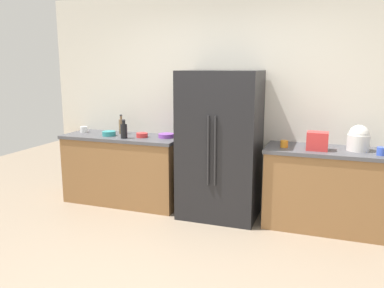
% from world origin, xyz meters
% --- Properties ---
extents(ground_plane, '(10.13, 10.13, 0.00)m').
position_xyz_m(ground_plane, '(0.00, 0.00, 0.00)').
color(ground_plane, gray).
extents(kitchen_back_panel, '(5.07, 0.10, 2.67)m').
position_xyz_m(kitchen_back_panel, '(0.00, 1.95, 1.34)').
color(kitchen_back_panel, silver).
rests_on(kitchen_back_panel, ground_plane).
extents(counter_left, '(1.57, 0.62, 0.90)m').
position_xyz_m(counter_left, '(-1.38, 1.59, 0.45)').
color(counter_left, olive).
rests_on(counter_left, ground_plane).
extents(counter_right, '(1.32, 0.62, 0.90)m').
position_xyz_m(counter_right, '(1.15, 1.59, 0.45)').
color(counter_right, olive).
rests_on(counter_right, ground_plane).
extents(refrigerator, '(0.91, 0.68, 1.74)m').
position_xyz_m(refrigerator, '(-0.05, 1.55, 0.87)').
color(refrigerator, black).
rests_on(refrigerator, ground_plane).
extents(toaster, '(0.22, 0.17, 0.20)m').
position_xyz_m(toaster, '(1.04, 1.50, 1.00)').
color(toaster, red).
rests_on(toaster, counter_right).
extents(rice_cooker, '(0.23, 0.23, 0.28)m').
position_xyz_m(rice_cooker, '(1.45, 1.62, 1.03)').
color(rice_cooker, silver).
rests_on(rice_cooker, counter_right).
extents(bottle_a, '(0.06, 0.06, 0.26)m').
position_xyz_m(bottle_a, '(-1.46, 1.71, 1.01)').
color(bottle_a, brown).
rests_on(bottle_a, counter_left).
extents(bottle_b, '(0.08, 0.08, 0.24)m').
position_xyz_m(bottle_b, '(-1.26, 1.43, 1.00)').
color(bottle_b, black).
rests_on(bottle_b, counter_left).
extents(cup_a, '(0.09, 0.09, 0.08)m').
position_xyz_m(cup_a, '(1.67, 1.46, 0.94)').
color(cup_a, blue).
rests_on(cup_a, counter_right).
extents(cup_b, '(0.09, 0.09, 0.08)m').
position_xyz_m(cup_b, '(-2.00, 1.63, 0.94)').
color(cup_b, white).
rests_on(cup_b, counter_left).
extents(cup_c, '(0.09, 0.09, 0.08)m').
position_xyz_m(cup_c, '(0.69, 1.53, 0.94)').
color(cup_c, orange).
rests_on(cup_c, counter_right).
extents(bowl_a, '(0.17, 0.17, 0.06)m').
position_xyz_m(bowl_a, '(-1.54, 1.52, 0.93)').
color(bowl_a, teal).
rests_on(bowl_a, counter_left).
extents(bowl_b, '(0.20, 0.20, 0.05)m').
position_xyz_m(bowl_b, '(-0.78, 1.65, 0.93)').
color(bowl_b, purple).
rests_on(bowl_b, counter_left).
extents(bowl_c, '(0.14, 0.14, 0.06)m').
position_xyz_m(bowl_c, '(-1.08, 1.56, 0.93)').
color(bowl_c, red).
rests_on(bowl_c, counter_left).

